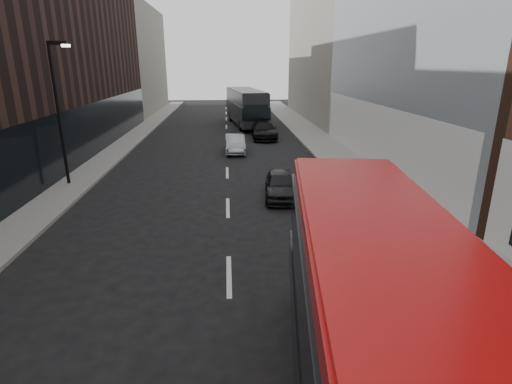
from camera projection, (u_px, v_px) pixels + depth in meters
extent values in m
cube|color=slate|center=(331.00, 152.00, 28.69)|extent=(3.00, 80.00, 0.15)
cube|color=slate|center=(111.00, 155.00, 27.61)|extent=(2.00, 80.00, 0.15)
cube|color=silver|center=(376.00, 136.00, 24.45)|extent=(0.35, 21.00, 3.80)
cube|color=slate|center=(328.00, 36.00, 44.27)|extent=(5.00, 24.00, 18.00)
cube|color=black|center=(72.00, 51.00, 29.99)|extent=(5.00, 24.00, 14.00)
cube|color=slate|center=(135.00, 61.00, 51.03)|extent=(5.00, 20.00, 13.00)
cylinder|color=black|center=(59.00, 116.00, 19.85)|extent=(0.16, 0.16, 7.00)
cube|color=black|center=(57.00, 43.00, 18.84)|extent=(0.90, 0.15, 0.18)
cube|color=#FFF2CC|center=(66.00, 46.00, 18.90)|extent=(0.35, 0.22, 0.12)
cube|color=#A70A0A|center=(384.00, 368.00, 5.47)|extent=(3.46, 9.96, 3.55)
cube|color=black|center=(391.00, 310.00, 5.18)|extent=(3.58, 10.03, 0.98)
cube|color=black|center=(335.00, 244.00, 10.27)|extent=(1.88, 0.32, 1.24)
cube|color=#A70A0A|center=(399.00, 249.00, 4.91)|extent=(3.32, 9.57, 0.12)
cylinder|color=black|center=(299.00, 327.00, 9.00)|extent=(0.38, 0.91, 0.89)
cylinder|color=black|center=(386.00, 330.00, 8.90)|extent=(0.38, 0.91, 0.89)
cube|color=black|center=(246.00, 106.00, 41.02)|extent=(3.88, 11.33, 3.13)
cube|color=black|center=(246.00, 108.00, 41.09)|extent=(4.01, 11.40, 1.11)
cube|color=black|center=(256.00, 113.00, 35.83)|extent=(2.14, 0.35, 1.41)
cube|color=black|center=(237.00, 102.00, 46.25)|extent=(2.14, 0.35, 1.41)
cube|color=black|center=(246.00, 90.00, 40.53)|extent=(3.73, 10.88, 0.12)
cylinder|color=black|center=(231.00, 116.00, 44.58)|extent=(0.43, 1.04, 1.01)
cylinder|color=black|center=(250.00, 116.00, 45.00)|extent=(0.43, 1.04, 1.01)
cylinder|color=black|center=(241.00, 126.00, 37.95)|extent=(0.43, 1.04, 1.01)
cylinder|color=black|center=(264.00, 125.00, 38.36)|extent=(0.43, 1.04, 1.01)
imported|color=black|center=(281.00, 184.00, 18.95)|extent=(1.88, 3.91, 1.29)
imported|color=#92969A|center=(235.00, 144.00, 28.64)|extent=(1.36, 3.83, 1.26)
imported|color=black|center=(264.00, 130.00, 34.02)|extent=(2.08, 4.99, 1.44)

